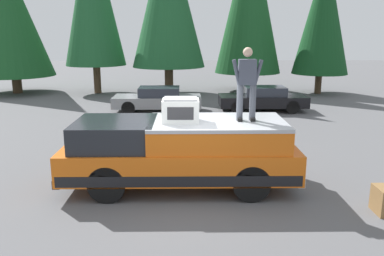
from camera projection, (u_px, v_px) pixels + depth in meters
ground_plane at (186, 193)px, 9.38m from camera, size 90.00×90.00×0.00m
pickup_truck at (180, 152)px, 9.58m from camera, size 2.01×5.54×1.65m
compressor_unit at (181, 110)px, 9.21m from camera, size 0.65×0.84×0.56m
person_on_truck_bed at (247, 82)px, 9.22m from camera, size 0.29×0.72×1.69m
parked_car_black at (263, 99)px, 19.06m from camera, size 1.64×4.10×1.16m
parked_car_grey at (158, 99)px, 18.89m from camera, size 1.64×4.10×1.16m
conifer_far_left at (323, 13)px, 23.54m from camera, size 3.31×3.31×8.28m
conifer_right at (10, 19)px, 23.80m from camera, size 4.71×4.71×7.86m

